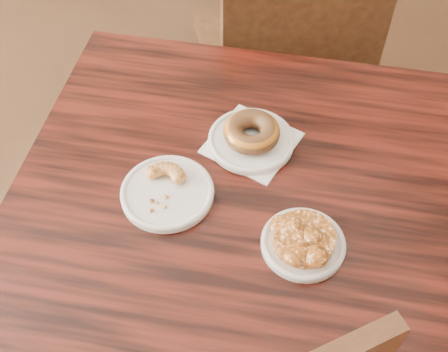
{
  "coord_description": "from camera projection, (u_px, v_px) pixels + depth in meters",
  "views": [
    {
      "loc": [
        0.18,
        -0.77,
        1.61
      ],
      "look_at": [
        0.24,
        -0.13,
        0.8
      ],
      "focal_mm": 45.0,
      "sensor_mm": 36.0,
      "label": 1
    }
  ],
  "objects": [
    {
      "name": "plate_fritter",
      "position": [
        303.0,
        244.0,
        1.0
      ],
      "size": [
        0.15,
        0.15,
        0.01
      ],
      "primitive_type": "cylinder",
      "color": "silver",
      "rests_on": "cafe_table"
    },
    {
      "name": "cruller_fragment",
      "position": [
        167.0,
        187.0,
        1.05
      ],
      "size": [
        0.1,
        0.1,
        0.03
      ],
      "primitive_type": null,
      "color": "brown",
      "rests_on": "plate_cruller"
    },
    {
      "name": "cafe_table",
      "position": [
        236.0,
        290.0,
        1.36
      ],
      "size": [
        1.1,
        1.1,
        0.75
      ],
      "primitive_type": "cube",
      "rotation": [
        0.0,
        0.0,
        -0.29
      ],
      "color": "black",
      "rests_on": "floor"
    },
    {
      "name": "floor",
      "position": [
        141.0,
        312.0,
        1.73
      ],
      "size": [
        5.0,
        5.0,
        0.0
      ],
      "primitive_type": "plane",
      "color": "black",
      "rests_on": "ground"
    },
    {
      "name": "glazed_donut",
      "position": [
        252.0,
        132.0,
        1.13
      ],
      "size": [
        0.11,
        0.11,
        0.04
      ],
      "primitive_type": "torus",
      "color": "#996016",
      "rests_on": "plate_donut"
    },
    {
      "name": "plate_donut",
      "position": [
        251.0,
        141.0,
        1.15
      ],
      "size": [
        0.18,
        0.18,
        0.01
      ],
      "primitive_type": "cylinder",
      "color": "white",
      "rests_on": "napkin"
    },
    {
      "name": "apple_fritter",
      "position": [
        305.0,
        237.0,
        0.98
      ],
      "size": [
        0.15,
        0.15,
        0.04
      ],
      "primitive_type": null,
      "color": "#422107",
      "rests_on": "plate_fritter"
    },
    {
      "name": "chair_far",
      "position": [
        278.0,
        52.0,
        1.8
      ],
      "size": [
        0.56,
        0.56,
        0.9
      ],
      "primitive_type": null,
      "rotation": [
        0.0,
        0.0,
        3.26
      ],
      "color": "black",
      "rests_on": "floor"
    },
    {
      "name": "plate_cruller",
      "position": [
        167.0,
        193.0,
        1.07
      ],
      "size": [
        0.18,
        0.18,
        0.01
      ],
      "primitive_type": "cylinder",
      "color": "white",
      "rests_on": "cafe_table"
    },
    {
      "name": "napkin",
      "position": [
        252.0,
        143.0,
        1.15
      ],
      "size": [
        0.23,
        0.23,
        0.0
      ],
      "primitive_type": "cube",
      "rotation": [
        0.0,
        0.0,
        -0.67
      ],
      "color": "white",
      "rests_on": "cafe_table"
    }
  ]
}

